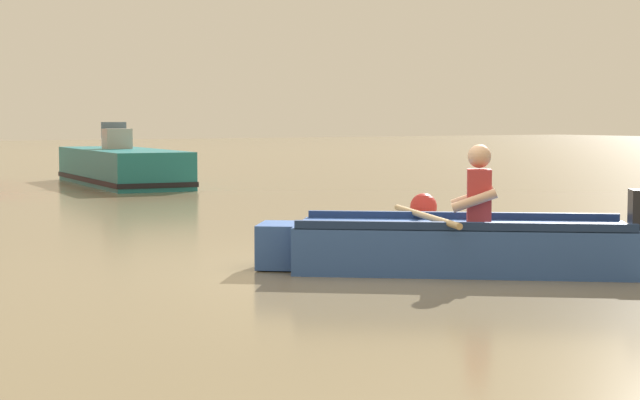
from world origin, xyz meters
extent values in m
plane|color=#7A6B4C|center=(0.00, 0.00, 0.00)|extent=(120.00, 120.00, 0.00)
cube|color=#2D519E|center=(0.71, -0.36, 0.22)|extent=(3.12, 2.77, 0.44)
cube|color=#2D519E|center=(-0.66, 0.70, 0.22)|extent=(0.69, 0.72, 0.42)
cube|color=navy|center=(0.39, -0.76, 0.47)|extent=(2.45, 1.93, 0.08)
cube|color=navy|center=(1.02, 0.04, 0.47)|extent=(2.45, 1.93, 0.08)
cube|color=#3C62B2|center=(0.78, -0.42, 0.40)|extent=(0.84, 0.97, 0.06)
cube|color=#B23333|center=(0.82, -0.45, 0.70)|extent=(0.38, 0.40, 0.52)
sphere|color=tan|center=(0.82, -0.45, 1.08)|extent=(0.22, 0.22, 0.22)
cylinder|color=tan|center=(0.65, -0.60, 0.68)|extent=(0.39, 0.33, 0.23)
cylinder|color=tan|center=(0.92, -0.25, 0.68)|extent=(0.39, 0.33, 0.23)
cylinder|color=tan|center=(0.52, -0.03, 0.50)|extent=(0.74, 1.90, 0.06)
cube|color=#1E727A|center=(2.57, 13.50, 0.38)|extent=(2.09, 5.33, 0.77)
cube|color=black|center=(2.57, 13.50, 0.13)|extent=(2.13, 5.38, 0.10)
cube|color=#B2ADA3|center=(2.61, 13.89, 0.99)|extent=(0.60, 0.55, 0.44)
cube|color=slate|center=(2.63, 14.15, 1.17)|extent=(0.56, 0.09, 0.36)
sphere|color=red|center=(3.36, 3.78, 0.19)|extent=(0.38, 0.38, 0.38)
camera|label=1|loc=(-5.56, -8.09, 1.44)|focal=59.29mm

